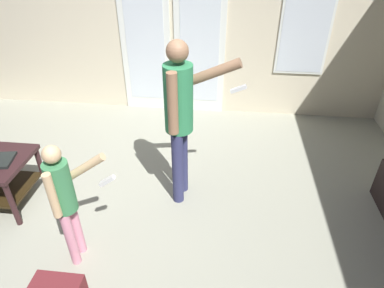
{
  "coord_description": "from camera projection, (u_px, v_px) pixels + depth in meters",
  "views": [
    {
      "loc": [
        1.0,
        -2.11,
        2.31
      ],
      "look_at": [
        0.75,
        0.06,
        0.86
      ],
      "focal_mm": 31.24,
      "sensor_mm": 36.0,
      "label": 1
    }
  ],
  "objects": [
    {
      "name": "ground_plane",
      "position": [
        111.0,
        220.0,
        3.12
      ],
      "size": [
        6.3,
        4.71,
        0.02
      ],
      "primitive_type": "cube",
      "color": "#9B9C8A"
    },
    {
      "name": "wall_back_with_doors",
      "position": [
        159.0,
        18.0,
        4.32
      ],
      "size": [
        6.3,
        0.09,
        2.64
      ],
      "color": "beige",
      "rests_on": "ground_plane"
    },
    {
      "name": "person_adult",
      "position": [
        180.0,
        112.0,
        2.88
      ],
      "size": [
        0.7,
        0.42,
        1.57
      ],
      "color": "navy",
      "rests_on": "ground_plane"
    },
    {
      "name": "person_child",
      "position": [
        65.0,
        196.0,
        2.42
      ],
      "size": [
        0.45,
        0.3,
        1.09
      ],
      "color": "pink",
      "rests_on": "ground_plane"
    }
  ]
}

